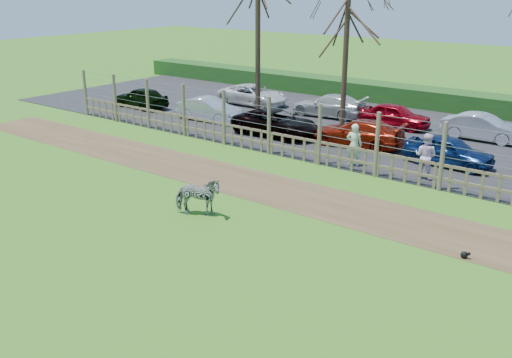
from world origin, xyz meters
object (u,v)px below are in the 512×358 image
Objects in this scene: tree_left at (258,12)px; visitor_a at (354,145)px; car_2 at (276,123)px; car_3 at (358,133)px; car_1 at (210,109)px; car_11 at (483,127)px; car_0 at (141,97)px; visitor_b at (426,156)px; zebra at (197,197)px; crow at (465,255)px; car_9 at (329,105)px; car_4 at (449,151)px; car_8 at (253,95)px; tree_mid at (347,30)px; car_10 at (395,116)px.

tree_left reaches higher than visitor_a.
car_3 is (4.03, 0.67, 0.00)m from car_2.
car_11 is at bearing -73.54° from car_1.
car_1 is at bearing -94.68° from car_3.
car_0 is at bearing 85.80° from car_1.
tree_left is 4.57× the size of visitor_b.
car_0 is (-7.44, -1.43, -4.98)m from tree_left.
crow is (7.71, 2.15, -0.53)m from zebra.
car_9 is at bearing 116.53° from car_0.
car_0 and car_4 have the same top height.
car_1 is 1.00× the size of car_11.
car_9 is at bearing -0.57° from car_2.
visitor_b is 6.92m from car_11.
car_1 is (-16.08, 7.80, 0.54)m from crow.
car_8 reaches higher than crow.
tree_mid reaches higher than car_0.
tree_mid is at bearing -36.65° from car_2.
car_0 is (-21.41, 7.82, 0.54)m from crow.
car_1 is at bearing 90.93° from car_0.
car_3 is 6.06m from car_11.
tree_mid is 4.53× the size of zebra.
tree_mid is at bearing -107.36° from car_8.
car_8 is at bearing 4.10° from car_1.
car_3 is (6.52, -1.18, -4.98)m from tree_left.
car_11 is (4.36, 14.69, 0.00)m from zebra.
visitor_b reaches higher than car_2.
car_11 is (4.27, 0.17, 0.00)m from car_10.
visitor_b is at bearing -149.58° from car_10.
tree_left is 2.16× the size of car_1.
zebra is 14.52m from car_10.
zebra is 0.36× the size of car_3.
visitor_a is 7.13m from car_10.
car_0 is at bearing -70.49° from car_9.
tree_left is at bearing -167.47° from tree_mid.
visitor_a is 0.42× the size of car_9.
visitor_a is at bearing 156.80° from car_11.
car_3 is 1.00× the size of car_9.
tree_mid is at bearing -35.33° from visitor_b.
visitor_b is at bearing 52.32° from car_3.
car_8 is 13.38m from car_11.
tree_mid reaches higher than visitor_a.
visitor_b is 8.29m from car_2.
car_10 is at bearing -95.70° from visitor_a.
visitor_b is 0.49× the size of car_10.
car_2 is 7.26m from car_8.
visitor_b is 2.12m from car_4.
crow is at bearing 36.16° from car_3.
car_1 is (5.34, -0.02, 0.00)m from car_0.
car_1 and car_2 have the same top height.
car_9 is at bearing 133.07° from tree_mid.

